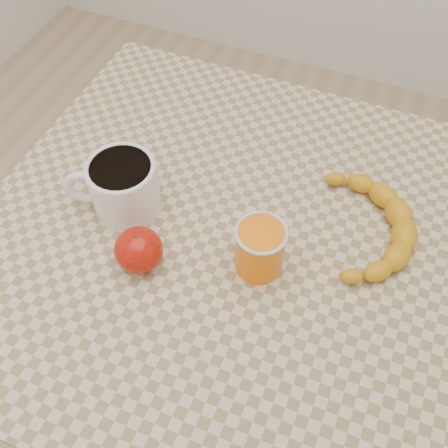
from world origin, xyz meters
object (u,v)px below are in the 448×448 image
at_px(orange_juice_glass, 260,248).
at_px(banana, 369,226).
at_px(apple, 139,250).
at_px(table, 224,259).
at_px(coffee_mug, 122,184).

height_order(orange_juice_glass, banana, orange_juice_glass).
bearing_deg(apple, banana, 30.89).
bearing_deg(banana, table, -170.24).
xyz_separation_m(orange_juice_glass, banana, (0.14, 0.12, -0.03)).
height_order(table, banana, banana).
xyz_separation_m(coffee_mug, apple, (0.08, -0.09, -0.02)).
distance_m(coffee_mug, banana, 0.40).
bearing_deg(coffee_mug, apple, -50.15).
relative_size(coffee_mug, orange_juice_glass, 1.85).
relative_size(orange_juice_glass, apple, 0.96).
bearing_deg(table, banana, 21.29).
height_order(table, coffee_mug, coffee_mug).
bearing_deg(apple, coffee_mug, 129.85).
bearing_deg(table, orange_juice_glass, -28.13).
bearing_deg(coffee_mug, table, 3.57).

